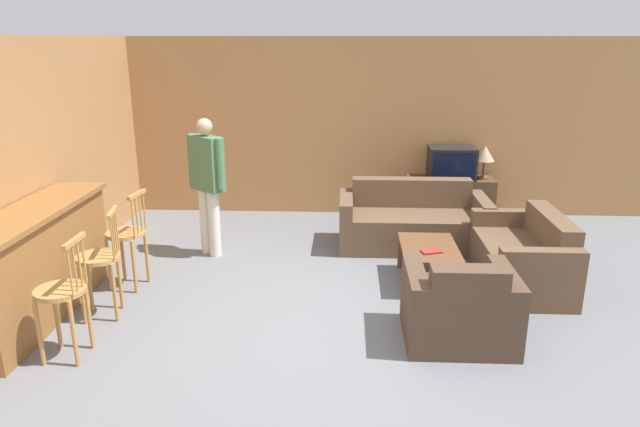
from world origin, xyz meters
name	(u,v)px	position (x,y,z in m)	size (l,w,h in m)	color
ground_plane	(332,326)	(0.00, 0.00, 0.00)	(24.00, 24.00, 0.00)	slate
wall_back	(339,128)	(0.00, 3.68, 1.30)	(9.40, 0.08, 2.60)	#B27A47
wall_left	(56,157)	(-3.12, 1.34, 1.30)	(0.08, 8.68, 2.60)	#B27A47
bar_counter	(37,264)	(-2.79, 0.08, 0.53)	(0.55, 2.17, 1.06)	brown
bar_chair_near	(63,297)	(-2.18, -0.63, 0.55)	(0.41, 0.41, 1.06)	#B77F42
bar_chair_mid	(101,263)	(-2.18, 0.11, 0.55)	(0.48, 0.48, 1.06)	#B77F42
bar_chair_far	(127,239)	(-2.18, 0.79, 0.55)	(0.46, 0.46, 1.06)	#B77F42
couch_far	(412,223)	(0.97, 2.22, 0.30)	(1.87, 0.88, 0.82)	brown
armchair_near	(460,309)	(1.12, -0.20, 0.30)	(0.94, 0.84, 0.80)	#4C3828
loveseat_right	(524,258)	(2.05, 1.07, 0.30)	(0.81, 1.48, 0.79)	brown
coffee_table	(429,252)	(1.02, 1.03, 0.36)	(0.60, 0.93, 0.42)	brown
tv_unit	(449,199)	(1.63, 3.36, 0.31)	(1.25, 0.48, 0.63)	#513823
tv	(452,163)	(1.63, 3.36, 0.85)	(0.66, 0.47, 0.45)	black
book_on_table	(431,251)	(1.02, 0.86, 0.43)	(0.24, 0.18, 0.02)	maroon
table_lamp	(485,154)	(2.10, 3.36, 0.98)	(0.28, 0.28, 0.48)	brown
person_by_window	(207,180)	(-1.54, 1.80, 0.95)	(0.49, 0.44, 1.68)	silver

